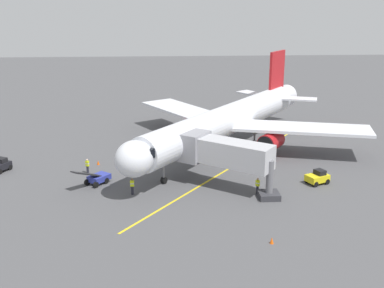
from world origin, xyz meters
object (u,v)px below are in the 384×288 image
object	(u,v)px
tug_near_nose	(0,165)
tug_portside	(318,177)
ground_crew_loader	(87,166)
belt_loader_starboard_side	(97,178)
safety_cone_nose_right	(272,240)
airplane	(227,121)
jet_bridge	(220,152)
ground_crew_marshaller	(132,186)
ground_crew_wing_walker	(258,186)
safety_cone_nose_left	(98,162)

from	to	relation	value
tug_near_nose	tug_portside	bearing A→B (deg)	170.11
ground_crew_loader	belt_loader_starboard_side	bearing A→B (deg)	113.78
safety_cone_nose_right	tug_portside	bearing A→B (deg)	-121.78
airplane	tug_near_nose	xyz separation A→B (m)	(26.83, 6.03, -3.30)
ground_crew_loader	belt_loader_starboard_side	size ratio (longest dim) A/B	0.39
jet_bridge	ground_crew_marshaller	bearing A→B (deg)	9.86
ground_crew_wing_walker	tug_portside	bearing A→B (deg)	-161.08
belt_loader_starboard_side	safety_cone_nose_left	world-z (taller)	belt_loader_starboard_side
jet_bridge	belt_loader_starboard_side	world-z (taller)	jet_bridge
safety_cone_nose_right	belt_loader_starboard_side	bearing A→B (deg)	-41.72
jet_bridge	tug_near_nose	xyz separation A→B (m)	(24.39, -6.22, -3.06)
belt_loader_starboard_side	safety_cone_nose_left	xyz separation A→B (m)	(0.68, -6.25, -0.44)
tug_near_nose	jet_bridge	bearing A→B (deg)	165.69
ground_crew_wing_walker	safety_cone_nose_left	bearing A→B (deg)	-30.27
ground_crew_marshaller	jet_bridge	bearing A→B (deg)	-170.14
belt_loader_starboard_side	ground_crew_loader	bearing A→B (deg)	-66.22
safety_cone_nose_right	ground_crew_loader	bearing A→B (deg)	-45.31
ground_crew_loader	tug_near_nose	size ratio (longest dim) A/B	0.63
ground_crew_wing_walker	belt_loader_starboard_side	xyz separation A→B (m)	(16.45, -3.75, -0.17)
ground_crew_loader	tug_near_nose	bearing A→B (deg)	-7.74
airplane	safety_cone_nose_right	distance (m)	24.95
tug_near_nose	belt_loader_starboard_side	world-z (taller)	belt_loader_starboard_side
airplane	safety_cone_nose_left	xyz separation A→B (m)	(15.99, 4.50, -3.73)
jet_bridge	safety_cone_nose_left	bearing A→B (deg)	-29.79
jet_bridge	ground_crew_marshaller	size ratio (longest dim) A/B	6.02
airplane	jet_bridge	distance (m)	12.50
jet_bridge	safety_cone_nose_right	bearing A→B (deg)	102.46
ground_crew_marshaller	ground_crew_loader	size ratio (longest dim) A/B	1.00
ground_crew_marshaller	tug_portside	distance (m)	19.57
airplane	safety_cone_nose_left	world-z (taller)	airplane
ground_crew_marshaller	tug_near_nose	distance (m)	17.27
ground_crew_marshaller	tug_near_nose	size ratio (longest dim) A/B	0.63
tug_near_nose	safety_cone_nose_left	size ratio (longest dim) A/B	4.96
ground_crew_loader	tug_portside	xyz separation A→B (m)	(-24.86, 4.72, -0.18)
airplane	jet_bridge	xyz separation A→B (m)	(2.45, 12.25, -0.24)
jet_bridge	safety_cone_nose_right	distance (m)	13.18
airplane	tug_near_nose	distance (m)	27.70
ground_crew_wing_walker	tug_near_nose	distance (m)	29.22
airplane	belt_loader_starboard_side	world-z (taller)	airplane
ground_crew_loader	belt_loader_starboard_side	distance (m)	3.67
ground_crew_loader	safety_cone_nose_right	world-z (taller)	ground_crew_loader
belt_loader_starboard_side	ground_crew_wing_walker	bearing A→B (deg)	167.16
jet_bridge	safety_cone_nose_right	xyz separation A→B (m)	(-2.74, 12.41, -3.49)
ground_crew_loader	jet_bridge	bearing A→B (deg)	161.29
safety_cone_nose_left	safety_cone_nose_right	world-z (taller)	same
ground_crew_loader	safety_cone_nose_right	xyz separation A→B (m)	(-17.08, 17.27, -0.61)
belt_loader_starboard_side	safety_cone_nose_right	bearing A→B (deg)	138.28
airplane	tug_portside	bearing A→B (deg)	123.67
airplane	safety_cone_nose_right	xyz separation A→B (m)	(-0.30, 24.66, -3.73)
ground_crew_marshaller	safety_cone_nose_right	distance (m)	15.98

